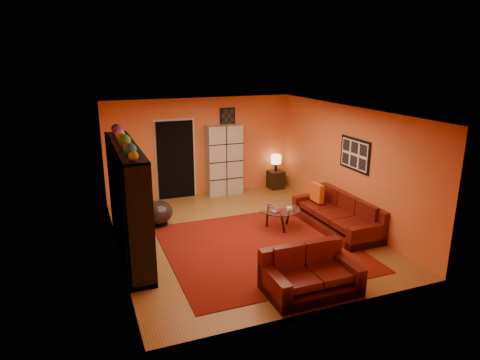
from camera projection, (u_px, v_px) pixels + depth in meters
name	position (u px, v px, depth m)	size (l,w,h in m)	color
floor	(242.00, 235.00, 9.01)	(6.00, 6.00, 0.00)	brown
ceiling	(242.00, 111.00, 8.28)	(6.00, 6.00, 0.00)	white
wall_back	(201.00, 147.00, 11.33)	(6.00, 6.00, 0.00)	orange
wall_front	(321.00, 230.00, 5.96)	(6.00, 6.00, 0.00)	orange
wall_left	(114.00, 189.00, 7.78)	(6.00, 6.00, 0.00)	orange
wall_right	(346.00, 165.00, 9.51)	(6.00, 6.00, 0.00)	orange
rug	(260.00, 247.00, 8.41)	(3.60, 3.60, 0.01)	#5B100A
doorway	(176.00, 160.00, 11.13)	(0.95, 0.10, 2.04)	black
wall_art_right	(355.00, 154.00, 9.15)	(0.03, 1.00, 0.70)	black
wall_art_back	(227.00, 118.00, 11.36)	(0.42, 0.03, 0.52)	black
entertainment_unit	(128.00, 200.00, 7.92)	(0.45, 3.00, 2.10)	black
tv	(131.00, 203.00, 7.97)	(0.12, 0.94, 0.54)	black
sofa	(340.00, 216.00, 9.31)	(0.99, 2.30, 0.85)	#470D09
loveseat	(308.00, 273.00, 6.83)	(1.47, 0.89, 0.85)	#470D09
throw_pillow	(317.00, 192.00, 9.76)	(0.12, 0.42, 0.42)	#DF5818
coffee_table	(280.00, 211.00, 9.23)	(0.89, 0.89, 0.44)	silver
storage_cabinet	(224.00, 160.00, 11.45)	(0.94, 0.42, 1.88)	#B7B1A9
bowl_chair	(158.00, 213.00, 9.45)	(0.68, 0.68, 0.55)	black
side_table	(276.00, 180.00, 12.13)	(0.40, 0.40, 0.50)	black
table_lamp	(276.00, 160.00, 11.97)	(0.28, 0.28, 0.47)	black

